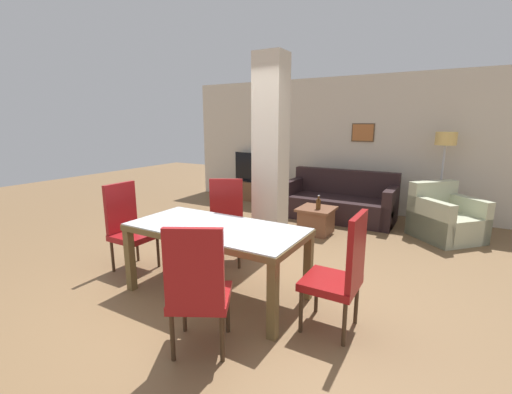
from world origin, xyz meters
The scene contains 15 objects.
ground_plane centered at (0.00, 0.00, 0.00)m, with size 18.00×18.00×0.00m, color brown.
back_wall centered at (0.00, 4.37, 1.35)m, with size 7.20×0.09×2.70m.
divider_pillar centered at (-0.16, 1.50, 1.35)m, with size 0.41×0.36×2.70m.
dining_table centered at (0.00, 0.00, 0.61)m, with size 1.84×0.88×0.76m.
dining_chair_far_left centered at (-0.46, 0.82, 0.56)m, with size 0.63×0.63×1.07m.
dining_chair_near_right centered at (0.46, -0.84, 0.56)m, with size 0.62×0.62×1.07m.
dining_chair_head_right centered at (1.32, 0.00, 0.56)m, with size 0.46×0.46×1.07m.
dining_chair_head_left centered at (-1.34, 0.00, 0.56)m, with size 0.46×0.46×1.07m.
sofa centered at (0.24, 3.56, 0.30)m, with size 2.01×0.91×0.90m.
armchair centered at (2.01, 3.26, 0.30)m, with size 1.18×1.18×0.87m.
coffee_table centered at (0.18, 2.49, 0.22)m, with size 0.56×0.57×0.43m.
bottle centered at (0.23, 2.42, 0.52)m, with size 0.08×0.08×0.23m.
tv_stand centered at (-2.06, 4.09, 0.22)m, with size 0.90×0.40×0.44m.
tv_screen centered at (-2.06, 4.09, 0.76)m, with size 0.92×0.28×0.67m.
floor_lamp centered at (1.89, 3.98, 1.38)m, with size 0.34×0.34×1.64m.
Camera 1 is at (2.05, -2.70, 1.80)m, focal length 24.00 mm.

